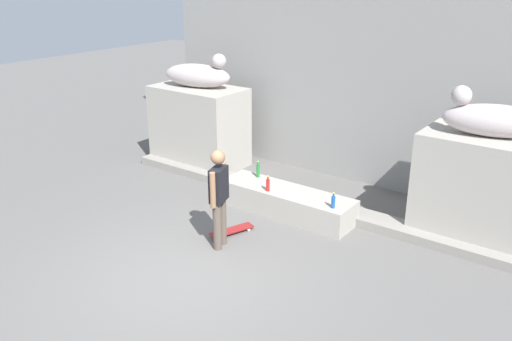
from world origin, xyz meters
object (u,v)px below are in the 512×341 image
object	(u,v)px
skater	(219,195)
bottle_blue	(333,202)
skateboard	(232,230)
statue_reclining_left	(199,75)
statue_reclining_right	(493,119)
bottle_red	(268,185)
bottle_green	(258,170)

from	to	relation	value
skater	bottle_blue	distance (m)	1.99
skateboard	bottle_blue	bearing A→B (deg)	-31.89
statue_reclining_left	bottle_blue	size ratio (longest dim) A/B	6.01
statue_reclining_right	skateboard	bearing A→B (deg)	20.38
statue_reclining_right	bottle_red	size ratio (longest dim) A/B	5.68
skater	skateboard	size ratio (longest dim) A/B	2.04
skateboard	bottle_green	world-z (taller)	bottle_green
skater	bottle_red	world-z (taller)	skater
statue_reclining_right	bottle_blue	distance (m)	2.85
statue_reclining_right	bottle_blue	bearing A→B (deg)	18.02
statue_reclining_left	bottle_blue	distance (m)	4.63
statue_reclining_right	bottle_green	bearing A→B (deg)	-1.36
statue_reclining_left	skater	size ratio (longest dim) A/B	1.01
skater	bottle_green	size ratio (longest dim) A/B	5.06
statue_reclining_right	bottle_green	xyz separation A→B (m)	(-3.92, -0.90, -1.47)
statue_reclining_left	statue_reclining_right	size ratio (longest dim) A/B	1.00
skateboard	bottle_blue	world-z (taller)	bottle_blue
statue_reclining_left	skateboard	distance (m)	4.20
skater	bottle_red	bearing A→B (deg)	-13.53
skater	skateboard	distance (m)	0.98
bottle_red	bottle_green	distance (m)	0.72
skateboard	bottle_green	xyz separation A→B (m)	(-0.51, 1.46, 0.55)
bottle_red	bottle_blue	xyz separation A→B (m)	(1.32, 0.06, -0.01)
statue_reclining_left	bottle_blue	xyz separation A→B (m)	(4.18, -1.31, -1.50)
statue_reclining_left	bottle_red	distance (m)	3.50
skateboard	bottle_green	size ratio (longest dim) A/B	2.49
bottle_green	bottle_blue	bearing A→B (deg)	-11.90
skateboard	bottle_blue	xyz separation A→B (m)	(1.37, 1.06, 0.52)
bottle_blue	statue_reclining_right	bearing A→B (deg)	32.28
statue_reclining_left	bottle_green	size ratio (longest dim) A/B	5.11
bottle_green	statue_reclining_left	bearing A→B (deg)	158.35
skateboard	bottle_green	bearing A→B (deg)	39.36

